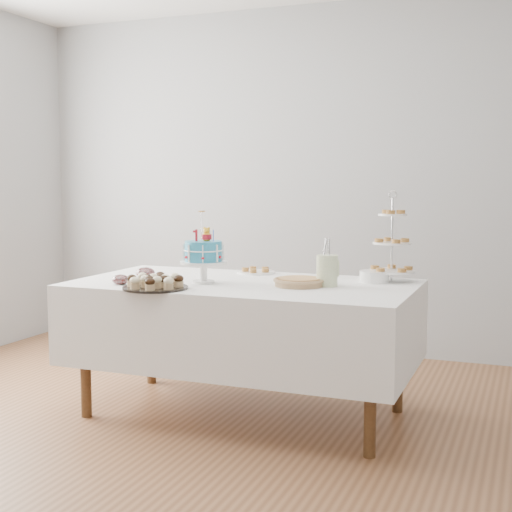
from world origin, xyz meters
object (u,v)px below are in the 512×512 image
at_px(cupcake_tray, 155,282).
at_px(tiered_stand, 392,244).
at_px(pastry_plate, 256,271).
at_px(pie, 299,281).
at_px(jam_bowl_a, 121,280).
at_px(utensil_pitcher, 327,269).
at_px(jam_bowl_b, 145,273).
at_px(plate_stack, 374,277).
at_px(table, 243,322).
at_px(birthday_cake, 204,264).

distance_m(cupcake_tray, tiered_stand, 1.36).
bearing_deg(pastry_plate, pie, -45.17).
xyz_separation_m(jam_bowl_a, utensil_pitcher, (1.08, 0.36, 0.07)).
height_order(pie, jam_bowl_a, jam_bowl_a).
bearing_deg(jam_bowl_b, plate_stack, 14.49).
bearing_deg(jam_bowl_a, plate_stack, 25.14).
bearing_deg(table, jam_bowl_b, -174.45).
xyz_separation_m(table, jam_bowl_b, (-0.60, -0.06, 0.26)).
relative_size(table, birthday_cake, 4.73).
distance_m(plate_stack, jam_bowl_b, 1.34).
relative_size(birthday_cake, plate_stack, 2.44).
xyz_separation_m(cupcake_tray, plate_stack, (1.03, 0.68, -0.01)).
height_order(table, plate_stack, plate_stack).
distance_m(pie, tiered_stand, 0.61).
bearing_deg(pastry_plate, table, -78.94).
distance_m(birthday_cake, plate_stack, 0.97).
bearing_deg(pie, plate_stack, 40.11).
distance_m(cupcake_tray, pastry_plate, 0.84).
distance_m(pie, plate_stack, 0.46).
xyz_separation_m(table, plate_stack, (0.69, 0.28, 0.26)).
bearing_deg(pie, utensil_pitcher, 19.85).
distance_m(pie, jam_bowl_b, 0.94).
bearing_deg(utensil_pitcher, birthday_cake, -176.89).
bearing_deg(pastry_plate, tiered_stand, -2.62).
bearing_deg(pastry_plate, jam_bowl_a, -125.58).
relative_size(birthday_cake, cupcake_tray, 1.16).
distance_m(table, tiered_stand, 0.96).
height_order(birthday_cake, plate_stack, birthday_cake).
bearing_deg(plate_stack, pie, -139.89).
height_order(cupcake_tray, tiered_stand, tiered_stand).
distance_m(pie, pastry_plate, 0.59).
xyz_separation_m(cupcake_tray, pastry_plate, (0.26, 0.80, -0.02)).
bearing_deg(pastry_plate, utensil_pitcher, -33.31).
height_order(birthday_cake, pie, birthday_cake).
bearing_deg(jam_bowl_a, table, 28.81).
distance_m(table, jam_bowl_a, 0.73).
relative_size(jam_bowl_a, utensil_pitcher, 0.37).
bearing_deg(utensil_pitcher, jam_bowl_b, 175.79).
distance_m(table, pie, 0.42).
distance_m(tiered_stand, jam_bowl_a, 1.55).
bearing_deg(table, pastry_plate, 101.06).
bearing_deg(jam_bowl_a, pie, 18.26).
relative_size(table, pastry_plate, 8.12).
relative_size(birthday_cake, jam_bowl_a, 4.24).
bearing_deg(jam_bowl_b, pie, 2.34).
xyz_separation_m(table, pie, (0.34, -0.02, 0.25)).
bearing_deg(cupcake_tray, jam_bowl_a, 164.97).
height_order(pie, pastry_plate, pie).
bearing_deg(jam_bowl_b, jam_bowl_a, -89.66).
relative_size(cupcake_tray, tiered_stand, 0.68).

